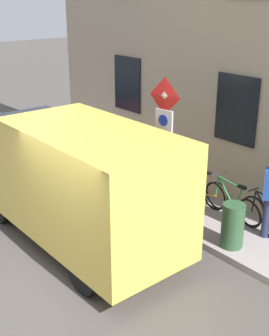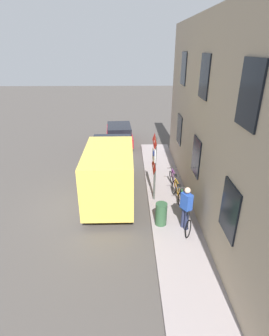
{
  "view_description": "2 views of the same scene",
  "coord_description": "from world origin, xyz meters",
  "px_view_note": "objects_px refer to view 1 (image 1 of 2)",
  "views": [
    {
      "loc": [
        -3.41,
        -5.99,
        4.79
      ],
      "look_at": [
        2.47,
        1.16,
        1.16
      ],
      "focal_mm": 48.08,
      "sensor_mm": 36.0,
      "label": 1
    },
    {
      "loc": [
        1.75,
        -9.71,
        6.35
      ],
      "look_at": [
        1.98,
        1.1,
        1.43
      ],
      "focal_mm": 28.52,
      "sensor_mm": 36.0,
      "label": 2
    }
  ],
  "objects_px": {
    "delivery_van": "(75,180)",
    "litter_bin": "(233,225)",
    "bicycle_green": "(232,202)",
    "bicycle_purple": "(168,175)",
    "sign_post_stacked": "(164,134)",
    "bicycle_orange": "(197,188)"
  },
  "relations": [
    {
      "from": "sign_post_stacked",
      "to": "bicycle_green",
      "type": "relative_size",
      "value": 1.73
    },
    {
      "from": "delivery_van",
      "to": "bicycle_orange",
      "type": "height_order",
      "value": "delivery_van"
    },
    {
      "from": "bicycle_purple",
      "to": "sign_post_stacked",
      "type": "bearing_deg",
      "value": 126.76
    },
    {
      "from": "delivery_van",
      "to": "litter_bin",
      "type": "relative_size",
      "value": 5.93
    },
    {
      "from": "sign_post_stacked",
      "to": "delivery_van",
      "type": "relative_size",
      "value": 0.55
    },
    {
      "from": "bicycle_green",
      "to": "bicycle_purple",
      "type": "xyz_separation_m",
      "value": [
        -0.0,
        2.03,
        0.0
      ]
    },
    {
      "from": "sign_post_stacked",
      "to": "delivery_van",
      "type": "distance_m",
      "value": 2.09
    },
    {
      "from": "delivery_van",
      "to": "bicycle_purple",
      "type": "distance_m",
      "value": 3.13
    },
    {
      "from": "bicycle_green",
      "to": "litter_bin",
      "type": "relative_size",
      "value": 1.9
    },
    {
      "from": "bicycle_orange",
      "to": "litter_bin",
      "type": "distance_m",
      "value": 2.02
    },
    {
      "from": "delivery_van",
      "to": "litter_bin",
      "type": "bearing_deg",
      "value": -139.03
    },
    {
      "from": "sign_post_stacked",
      "to": "litter_bin",
      "type": "height_order",
      "value": "sign_post_stacked"
    },
    {
      "from": "delivery_van",
      "to": "bicycle_green",
      "type": "relative_size",
      "value": 3.12
    },
    {
      "from": "litter_bin",
      "to": "delivery_van",
      "type": "bearing_deg",
      "value": 131.25
    },
    {
      "from": "bicycle_purple",
      "to": "litter_bin",
      "type": "height_order",
      "value": "litter_bin"
    },
    {
      "from": "sign_post_stacked",
      "to": "bicycle_orange",
      "type": "height_order",
      "value": "sign_post_stacked"
    },
    {
      "from": "delivery_van",
      "to": "litter_bin",
      "type": "xyz_separation_m",
      "value": [
        2.05,
        -2.34,
        -0.74
      ]
    },
    {
      "from": "bicycle_orange",
      "to": "delivery_van",
      "type": "bearing_deg",
      "value": 73.15
    },
    {
      "from": "litter_bin",
      "to": "bicycle_orange",
      "type": "bearing_deg",
      "value": 62.57
    },
    {
      "from": "bicycle_green",
      "to": "bicycle_purple",
      "type": "relative_size",
      "value": 1.0
    },
    {
      "from": "sign_post_stacked",
      "to": "litter_bin",
      "type": "distance_m",
      "value": 2.34
    },
    {
      "from": "sign_post_stacked",
      "to": "litter_bin",
      "type": "relative_size",
      "value": 3.29
    }
  ]
}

